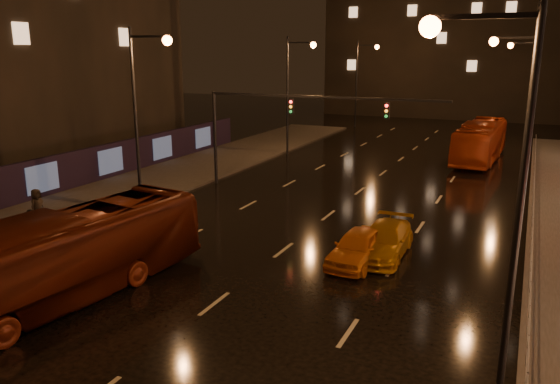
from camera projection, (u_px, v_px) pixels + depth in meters
name	position (u px, v px, depth m)	size (l,w,h in m)	color
ground	(350.00, 198.00, 33.58)	(140.00, 140.00, 0.00)	black
sidewalk_left	(123.00, 193.00, 34.64)	(7.00, 70.00, 0.15)	#38332D
hoarding_left	(40.00, 179.00, 33.21)	(0.30, 46.00, 2.50)	black
traffic_signal	(276.00, 117.00, 34.46)	(15.31, 0.32, 6.20)	black
streetlight_right	(493.00, 155.00, 12.53)	(2.64, 0.50, 10.00)	black
railing_right	(533.00, 212.00, 27.47)	(0.05, 56.00, 1.00)	#99999E
bus_red	(62.00, 258.00, 19.38)	(2.74, 11.72, 3.27)	#5A1B0C
bus_curb	(480.00, 141.00, 44.81)	(2.73, 11.67, 3.25)	#A53110
taxi_near	(358.00, 247.00, 23.08)	(1.72, 4.27, 1.45)	orange
taxi_far	(384.00, 241.00, 23.95)	(1.96, 4.83, 1.40)	#BF7D12
pedestrian_b	(32.00, 225.00, 25.40)	(0.74, 0.58, 1.53)	black
pedestrian_c	(37.00, 206.00, 27.99)	(0.89, 0.58, 1.82)	black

